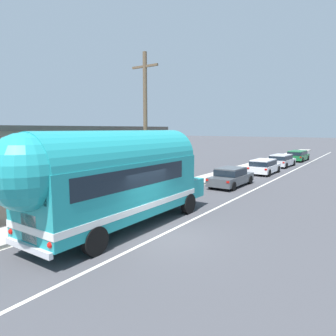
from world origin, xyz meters
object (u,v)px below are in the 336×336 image
Objects in this scene: car_lead at (231,176)px; car_second at (264,166)px; utility_pole at (145,125)px; car_fourth at (298,155)px; car_third at (282,160)px; painted_bus at (113,176)px.

car_second is (0.13, 7.40, 0.04)m from car_lead.
utility_pole reaches higher than car_lead.
car_lead is 21.27m from car_fourth.
car_second is at bearing -89.47° from car_third.
car_second is 13.87m from car_fourth.
utility_pole is 0.80× the size of painted_bus.
utility_pole is at bearing 115.76° from painted_bus.
car_third is at bearing -91.35° from car_fourth.
utility_pole is at bearing -95.55° from car_fourth.
car_fourth is at bearing 88.65° from car_third.
car_lead is at bearing -90.65° from car_fourth.
painted_bus reaches higher than car_fourth.
car_lead and car_fourth have the same top height.
painted_bus is 2.35× the size of car_third.
utility_pole reaches higher than painted_bus.
car_third is (0.05, 25.92, -1.52)m from painted_bus.
painted_bus is 2.23× the size of car_fourth.
utility_pole is 6.15m from painted_bus.
car_lead is (2.49, 6.83, -3.68)m from utility_pole.
utility_pole is at bearing -97.04° from car_third.
painted_bus is at bearing -90.38° from car_fourth.
utility_pole is 1.78× the size of car_fourth.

